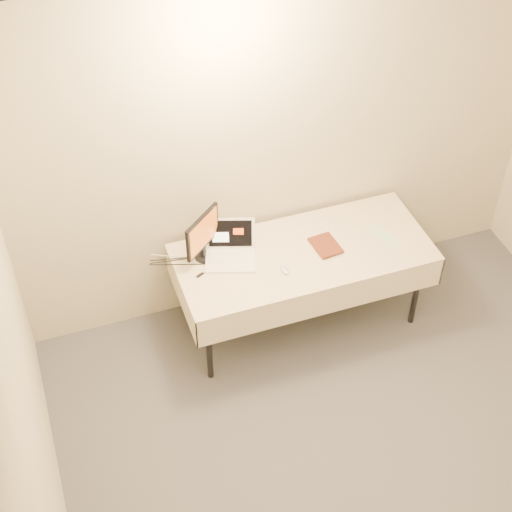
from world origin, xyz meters
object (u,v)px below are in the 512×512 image
object	(u,v)px
table	(303,258)
monitor	(203,234)
laptop	(230,249)
book	(316,238)

from	to	relation	value
table	monitor	size ratio (longest dim) A/B	4.86
laptop	monitor	bearing A→B (deg)	-173.66
monitor	table	bearing A→B (deg)	-54.57
monitor	book	bearing A→B (deg)	-54.07
laptop	monitor	size ratio (longest dim) A/B	1.15
table	book	distance (m)	0.20
book	monitor	bearing A→B (deg)	160.68
table	book	world-z (taller)	book
table	book	size ratio (longest dim) A/B	7.80
table	monitor	xyz separation A→B (m)	(-0.70, 0.18, 0.29)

